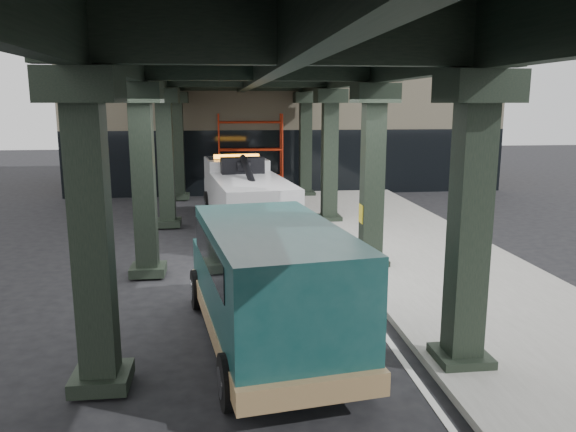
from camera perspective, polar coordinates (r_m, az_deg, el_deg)
ground at (r=13.43m, az=-0.34°, el=-8.17°), size 90.00×90.00×0.00m
sidewalk at (r=16.34m, az=14.77°, el=-4.69°), size 5.00×40.00×0.15m
lane_stripe at (r=15.57m, az=5.08°, el=-5.41°), size 0.12×38.00×0.01m
viaduct at (r=14.64m, az=-2.90°, el=15.16°), size 7.40×32.00×6.40m
building at (r=32.76m, az=-0.84°, el=10.54°), size 22.00×10.00×8.00m
scaffolding at (r=27.36m, az=-3.84°, el=6.37°), size 3.08×0.88×4.00m
tow_truck at (r=20.34m, az=-4.47°, el=2.35°), size 3.18×8.37×2.68m
towed_van at (r=10.30m, az=-1.96°, el=-6.72°), size 3.09×6.20×2.41m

